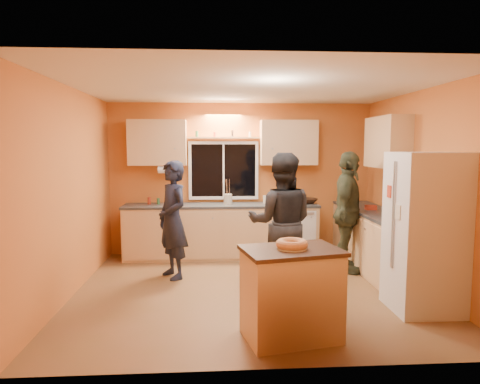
{
  "coord_description": "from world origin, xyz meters",
  "views": [
    {
      "loc": [
        -0.5,
        -5.39,
        1.86
      ],
      "look_at": [
        -0.12,
        0.4,
        1.24
      ],
      "focal_mm": 32.0,
      "sensor_mm": 36.0,
      "label": 1
    }
  ],
  "objects": [
    {
      "name": "person_right",
      "position": [
        1.5,
        0.75,
        0.9
      ],
      "size": [
        0.83,
        1.14,
        1.79
      ],
      "primitive_type": "imported",
      "rotation": [
        0.0,
        0.0,
        1.15
      ],
      "color": "#2E3421",
      "rests_on": "ground"
    },
    {
      "name": "ground",
      "position": [
        0.0,
        0.0,
        0.0
      ],
      "size": [
        4.5,
        4.5,
        0.0
      ],
      "primitive_type": "plane",
      "color": "brown",
      "rests_on": "ground"
    },
    {
      "name": "bundt_pastry",
      "position": [
        0.26,
        -1.42,
        0.93
      ],
      "size": [
        0.31,
        0.31,
        0.09
      ],
      "primitive_type": "torus",
      "color": "tan",
      "rests_on": "island"
    },
    {
      "name": "potted_plant",
      "position": [
        1.88,
        -0.3,
        1.04
      ],
      "size": [
        0.27,
        0.25,
        0.28
      ],
      "primitive_type": "imported",
      "rotation": [
        0.0,
        0.0,
        0.14
      ],
      "color": "gray",
      "rests_on": "right_counter"
    },
    {
      "name": "room_shell",
      "position": [
        0.12,
        0.41,
        1.62
      ],
      "size": [
        4.54,
        4.04,
        2.61
      ],
      "color": "#BA682F",
      "rests_on": "ground"
    },
    {
      "name": "person_left",
      "position": [
        -1.06,
        0.62,
        0.83
      ],
      "size": [
        0.65,
        0.73,
        1.67
      ],
      "primitive_type": "imported",
      "rotation": [
        0.0,
        0.0,
        -1.04
      ],
      "color": "black",
      "rests_on": "ground"
    },
    {
      "name": "red_box",
      "position": [
        1.92,
        0.92,
        0.94
      ],
      "size": [
        0.17,
        0.14,
        0.07
      ],
      "primitive_type": "cube",
      "rotation": [
        0.0,
        0.0,
        -0.11
      ],
      "color": "#AB301A",
      "rests_on": "right_counter"
    },
    {
      "name": "refrigerator",
      "position": [
        1.89,
        -0.8,
        0.9
      ],
      "size": [
        0.72,
        0.7,
        1.8
      ],
      "primitive_type": "cube",
      "color": "silver",
      "rests_on": "ground"
    },
    {
      "name": "island",
      "position": [
        0.26,
        -1.42,
        0.45
      ],
      "size": [
        1.03,
        0.8,
        0.89
      ],
      "rotation": [
        0.0,
        0.0,
        0.21
      ],
      "color": "tan",
      "rests_on": "ground"
    },
    {
      "name": "utensil_crock",
      "position": [
        -0.24,
        1.71,
        0.99
      ],
      "size": [
        0.14,
        0.14,
        0.17
      ],
      "primitive_type": "cylinder",
      "color": "beige",
      "rests_on": "back_counter"
    },
    {
      "name": "back_counter",
      "position": [
        0.01,
        1.7,
        0.45
      ],
      "size": [
        4.23,
        0.62,
        0.9
      ],
      "color": "tan",
      "rests_on": "ground"
    },
    {
      "name": "right_counter",
      "position": [
        1.95,
        0.5,
        0.45
      ],
      "size": [
        0.62,
        1.84,
        0.9
      ],
      "color": "tan",
      "rests_on": "ground"
    },
    {
      "name": "person_center",
      "position": [
        0.38,
        -0.05,
        0.89
      ],
      "size": [
        0.97,
        0.81,
        1.79
      ],
      "primitive_type": "imported",
      "rotation": [
        0.0,
        0.0,
        2.97
      ],
      "color": "black",
      "rests_on": "ground"
    },
    {
      "name": "mixing_bowl",
      "position": [
        1.1,
        1.73,
        0.94
      ],
      "size": [
        0.42,
        0.42,
        0.09
      ],
      "primitive_type": "imported",
      "rotation": [
        0.0,
        0.0,
        0.21
      ],
      "color": "black",
      "rests_on": "back_counter"
    }
  ]
}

